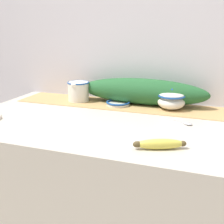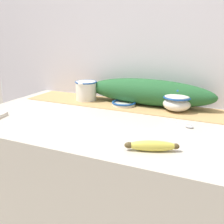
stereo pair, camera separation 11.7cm
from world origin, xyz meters
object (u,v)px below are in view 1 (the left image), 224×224
Objects in this scene: small_dish at (118,103)px; spoon at (186,123)px; banana at (160,144)px; sugar_bowl at (171,100)px; cream_pitcher at (79,91)px.

small_dish is 0.41m from spoon.
banana is at bearing -57.72° from small_dish.
sugar_bowl is 0.23m from spoon.
cream_pitcher is 1.03× the size of sugar_bowl.
spoon is at bearing -27.49° from small_dish.
cream_pitcher is 0.63m from spoon.
cream_pitcher is 0.80× the size of banana.
cream_pitcher is 1.11× the size of small_dish.
sugar_bowl is at bearing 3.58° from small_dish.
spoon is at bearing -65.84° from sugar_bowl.
cream_pitcher reaches higher than spoon.
small_dish reaches higher than spoon.
small_dish is 0.56m from banana.
small_dish is at bearing -4.35° from cream_pitcher.
sugar_bowl is at bearing 146.56° from spoon.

